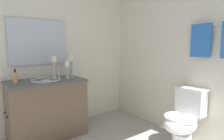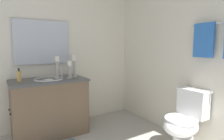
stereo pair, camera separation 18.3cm
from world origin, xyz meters
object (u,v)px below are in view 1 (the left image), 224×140
at_px(candle_holder_tall, 71,65).
at_px(mirror, 38,42).
at_px(vanity_cabinet, 47,109).
at_px(toilet, 183,119).
at_px(soap_bottle, 15,77).
at_px(towel_bar, 217,24).
at_px(sink_basin, 46,83).
at_px(candle_holder_mid, 54,67).
at_px(towel_near_vanity, 201,41).
at_px(candle_holder_short, 68,70).

bearing_deg(candle_holder_tall, mirror, -121.73).
height_order(vanity_cabinet, toilet, vanity_cabinet).
relative_size(candle_holder_tall, soap_bottle, 1.90).
relative_size(mirror, towel_bar, 1.14).
height_order(sink_basin, candle_holder_mid, candle_holder_mid).
distance_m(vanity_cabinet, candle_holder_tall, 0.71).
bearing_deg(vanity_cabinet, toilet, 44.80).
distance_m(sink_basin, toilet, 1.89).
relative_size(vanity_cabinet, toilet, 1.38).
bearing_deg(towel_near_vanity, vanity_cabinet, -132.37).
distance_m(candle_holder_mid, towel_bar, 2.16).
bearing_deg(candle_holder_mid, towel_near_vanity, 44.88).
xyz_separation_m(candle_holder_short, soap_bottle, (-0.10, -0.67, -0.06)).
bearing_deg(mirror, candle_holder_tall, 58.27).
xyz_separation_m(candle_holder_short, towel_bar, (1.49, 1.23, 0.59)).
xyz_separation_m(vanity_cabinet, candle_holder_mid, (-0.01, 0.13, 0.58)).
relative_size(vanity_cabinet, towel_near_vanity, 2.51).
xyz_separation_m(vanity_cabinet, toilet, (1.31, 1.30, -0.04)).
distance_m(candle_holder_short, soap_bottle, 0.68).
bearing_deg(sink_basin, towel_near_vanity, 47.61).
distance_m(soap_bottle, towel_bar, 2.56).
bearing_deg(toilet, vanity_cabinet, -135.20).
bearing_deg(vanity_cabinet, mirror, 179.99).
bearing_deg(sink_basin, soap_bottle, -95.73).
distance_m(mirror, toilet, 2.28).
bearing_deg(towel_bar, toilet, -137.26).
bearing_deg(mirror, towel_bar, 39.77).
bearing_deg(towel_bar, candle_holder_mid, -138.20).
distance_m(candle_holder_tall, towel_bar, 2.02).
height_order(mirror, towel_bar, mirror).
height_order(soap_bottle, towel_near_vanity, towel_near_vanity).
relative_size(mirror, soap_bottle, 4.51).
bearing_deg(candle_holder_tall, towel_bar, 35.39).
height_order(candle_holder_short, candle_holder_mid, candle_holder_mid).
bearing_deg(soap_bottle, candle_holder_mid, 86.79).
distance_m(candle_holder_tall, toilet, 1.74).
bearing_deg(sink_basin, candle_holder_mid, 94.20).
relative_size(towel_bar, towel_near_vanity, 1.73).
relative_size(candle_holder_short, soap_bottle, 1.40).
bearing_deg(toilet, candle_holder_tall, -146.10).
bearing_deg(candle_holder_short, candle_holder_tall, 133.90).
bearing_deg(mirror, vanity_cabinet, -0.01).
distance_m(vanity_cabinet, mirror, 0.98).
xyz_separation_m(towel_bar, towel_near_vanity, (-0.18, -0.02, -0.19)).
distance_m(vanity_cabinet, soap_bottle, 0.61).
relative_size(candle_holder_tall, candle_holder_mid, 1.05).
height_order(toilet, towel_near_vanity, towel_near_vanity).
xyz_separation_m(candle_holder_mid, towel_bar, (1.56, 1.40, 0.55)).
relative_size(mirror, towel_near_vanity, 1.97).
distance_m(candle_holder_tall, candle_holder_mid, 0.27).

